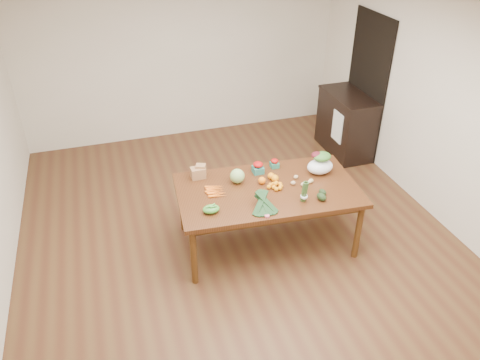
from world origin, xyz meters
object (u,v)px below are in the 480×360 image
object	(u,v)px
dining_table	(267,216)
kale_bunch	(265,205)
paper_bag	(198,172)
salad_bag	(320,164)
cabbage	(237,176)
mandarin_cluster	(275,185)
cabinet	(346,124)
asparagus_bundle	(304,191)

from	to	relation	value
dining_table	kale_bunch	xyz separation A→B (m)	(-0.18, -0.38, 0.45)
paper_bag	salad_bag	xyz separation A→B (m)	(1.36, -0.32, 0.04)
cabbage	mandarin_cluster	size ratio (longest dim) A/B	0.91
dining_table	salad_bag	xyz separation A→B (m)	(0.68, 0.13, 0.49)
paper_bag	kale_bunch	bearing A→B (deg)	-59.36
dining_table	cabinet	distance (m)	2.59
cabinet	mandarin_cluster	size ratio (longest dim) A/B	5.67
asparagus_bundle	salad_bag	xyz separation A→B (m)	(0.41, 0.48, -0.01)
paper_bag	cabbage	bearing A→B (deg)	-30.19
dining_table	asparagus_bundle	world-z (taller)	asparagus_bundle
dining_table	paper_bag	bearing A→B (deg)	150.84
cabbage	kale_bunch	xyz separation A→B (m)	(0.10, -0.60, -0.00)
cabinet	salad_bag	distance (m)	2.07
paper_bag	cabbage	distance (m)	0.45
kale_bunch	mandarin_cluster	bearing A→B (deg)	59.21
paper_bag	kale_bunch	distance (m)	0.97
paper_bag	cabbage	world-z (taller)	cabbage
cabinet	salad_bag	xyz separation A→B (m)	(-1.24, -1.60, 0.40)
kale_bunch	cabinet	bearing A→B (deg)	49.61
cabbage	kale_bunch	size ratio (longest dim) A/B	0.41
salad_bag	cabinet	bearing A→B (deg)	52.23
salad_bag	asparagus_bundle	bearing A→B (deg)	-130.86
mandarin_cluster	asparagus_bundle	xyz separation A→B (m)	(0.19, -0.33, 0.09)
cabinet	mandarin_cluster	world-z (taller)	cabinet
cabinet	kale_bunch	size ratio (longest dim) A/B	2.55
dining_table	asparagus_bundle	size ratio (longest dim) A/B	7.91
mandarin_cluster	cabinet	bearing A→B (deg)	43.43
dining_table	paper_bag	world-z (taller)	paper_bag
cabbage	cabinet	bearing A→B (deg)	34.41
paper_bag	salad_bag	bearing A→B (deg)	-13.23
mandarin_cluster	kale_bunch	world-z (taller)	kale_bunch
dining_table	kale_bunch	world-z (taller)	kale_bunch
paper_bag	asparagus_bundle	distance (m)	1.24
cabbage	salad_bag	size ratio (longest dim) A/B	0.54
paper_bag	mandarin_cluster	size ratio (longest dim) A/B	1.19
cabbage	asparagus_bundle	world-z (taller)	asparagus_bundle
cabinet	kale_bunch	xyz separation A→B (m)	(-2.11, -2.12, 0.36)
dining_table	cabinet	xyz separation A→B (m)	(1.93, 1.73, 0.10)
dining_table	kale_bunch	distance (m)	0.62
asparagus_bundle	paper_bag	bearing A→B (deg)	144.44
cabbage	paper_bag	bearing A→B (deg)	149.81
cabinet	salad_bag	size ratio (longest dim) A/B	3.35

